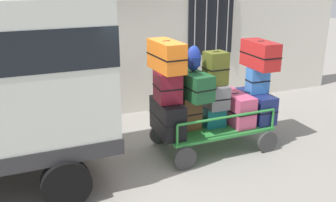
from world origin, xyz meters
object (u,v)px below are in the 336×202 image
object	(u,v)px
suitcase_right_top	(260,54)
suitcase_right_bottom	(255,106)
luggage_cart	(213,129)
suitcase_center_bottom	(213,116)
suitcase_left_bottom	(167,117)
suitcase_center_top	(216,68)
suitcase_midleft_middle	(192,85)
suitcase_right_middle	(258,80)
suitcase_midright_bottom	(235,108)
suitcase_left_top	(166,56)
backpack	(194,59)
suitcase_center_middle	(214,95)
suitcase_left_middle	(168,86)
suitcase_midleft_bottom	(190,113)

from	to	relation	value
suitcase_right_top	suitcase_right_bottom	bearing A→B (deg)	90.00
luggage_cart	suitcase_center_bottom	bearing A→B (deg)	-90.00
suitcase_left_bottom	suitcase_center_top	xyz separation A→B (m)	(0.92, -0.02, 0.80)
suitcase_left_bottom	suitcase_midleft_middle	size ratio (longest dim) A/B	1.01
luggage_cart	suitcase_center_top	size ratio (longest dim) A/B	3.52
suitcase_right_middle	suitcase_midright_bottom	bearing A→B (deg)	177.74
suitcase_left_top	suitcase_midright_bottom	size ratio (longest dim) A/B	0.96
suitcase_center_bottom	backpack	size ratio (longest dim) A/B	0.94
suitcase_center_bottom	suitcase_right_middle	bearing A→B (deg)	-1.03
suitcase_left_top	suitcase_center_middle	xyz separation A→B (m)	(0.92, -0.04, -0.80)
suitcase_left_bottom	suitcase_midleft_middle	bearing A→B (deg)	-3.88
suitcase_midleft_middle	suitcase_center_bottom	bearing A→B (deg)	3.57
suitcase_center_bottom	backpack	world-z (taller)	backpack
luggage_cart	suitcase_left_top	xyz separation A→B (m)	(-0.92, 0.04, 1.47)
suitcase_center_top	backpack	distance (m)	0.47
suitcase_midright_bottom	backpack	bearing A→B (deg)	178.72
suitcase_left_bottom	suitcase_right_middle	world-z (taller)	suitcase_right_middle
luggage_cart	suitcase_left_middle	world-z (taller)	suitcase_left_middle
suitcase_left_top	suitcase_midright_bottom	bearing A→B (deg)	-1.77
suitcase_midright_bottom	backpack	xyz separation A→B (m)	(-0.88, 0.02, 1.02)
suitcase_left_top	suitcase_midleft_bottom	distance (m)	1.17
suitcase_midleft_middle	suitcase_center_middle	distance (m)	0.53
suitcase_left_bottom	suitcase_center_bottom	size ratio (longest dim) A/B	2.21
suitcase_right_middle	suitcase_right_bottom	bearing A→B (deg)	90.00
suitcase_left_middle	suitcase_center_top	xyz separation A→B (m)	(0.92, -0.00, 0.23)
suitcase_center_top	suitcase_midright_bottom	distance (m)	0.94
luggage_cart	suitcase_left_bottom	xyz separation A→B (m)	(-0.92, -0.00, 0.38)
suitcase_midleft_middle	suitcase_center_bottom	world-z (taller)	suitcase_midleft_middle
suitcase_right_bottom	suitcase_right_middle	world-z (taller)	suitcase_right_middle
suitcase_left_middle	suitcase_midleft_middle	world-z (taller)	suitcase_left_middle
suitcase_center_top	suitcase_right_middle	world-z (taller)	suitcase_center_top
suitcase_midright_bottom	luggage_cart	bearing A→B (deg)	179.59
suitcase_center_middle	suitcase_center_top	xyz separation A→B (m)	(0.00, -0.02, 0.51)
suitcase_left_top	suitcase_center_bottom	bearing A→B (deg)	-2.76
suitcase_right_top	suitcase_center_top	bearing A→B (deg)	179.05
suitcase_left_bottom	suitcase_center_bottom	xyz separation A→B (m)	(0.92, -0.00, -0.11)
suitcase_right_bottom	suitcase_center_bottom	bearing A→B (deg)	179.46
suitcase_midright_bottom	backpack	size ratio (longest dim) A/B	2.04
suitcase_midleft_middle	suitcase_center_top	size ratio (longest dim) A/B	1.53
suitcase_left_top	suitcase_center_top	world-z (taller)	suitcase_left_top
luggage_cart	suitcase_center_bottom	world-z (taller)	suitcase_center_bottom
suitcase_right_top	suitcase_left_bottom	bearing A→B (deg)	179.03
suitcase_right_middle	backpack	bearing A→B (deg)	178.39
luggage_cart	suitcase_midleft_bottom	size ratio (longest dim) A/B	3.34
suitcase_midright_bottom	suitcase_center_top	bearing A→B (deg)	-178.12
suitcase_midright_bottom	suitcase_right_middle	world-z (taller)	suitcase_right_middle
suitcase_left_middle	suitcase_center_bottom	world-z (taller)	suitcase_left_middle
suitcase_center_middle	backpack	bearing A→B (deg)	177.47
suitcase_right_bottom	suitcase_right_top	size ratio (longest dim) A/B	1.10
suitcase_left_middle	suitcase_left_top	xyz separation A→B (m)	(0.00, 0.05, 0.52)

